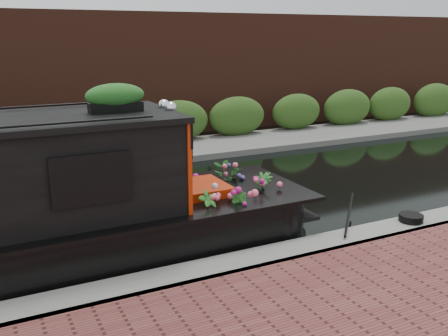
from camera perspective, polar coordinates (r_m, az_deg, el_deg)
name	(u,v)px	position (r m, az deg, el deg)	size (l,w,h in m)	color
ground	(166,206)	(10.00, -6.62, -4.32)	(80.00, 80.00, 0.00)	black
near_bank_coping	(247,275)	(7.22, 2.62, -12.15)	(40.00, 0.60, 0.50)	gray
far_bank_path	(113,160)	(13.87, -12.60, 0.92)	(40.00, 2.40, 0.34)	#62625E
far_hedge	(105,153)	(14.72, -13.46, 1.68)	(40.00, 1.10, 2.80)	#2D4F1A
far_brick_wall	(89,140)	(16.73, -15.14, 3.15)	(40.00, 1.00, 8.00)	#4B2419
rope_fender	(291,213)	(9.10, 7.70, -5.07)	(0.38, 0.38, 0.42)	olive
coiled_mooring_rope	(411,218)	(9.00, 20.59, -5.36)	(0.40, 0.40, 0.12)	black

